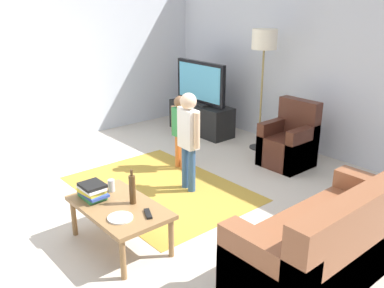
{
  "coord_description": "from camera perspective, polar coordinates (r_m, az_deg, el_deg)",
  "views": [
    {
      "loc": [
        3.39,
        -2.3,
        2.24
      ],
      "look_at": [
        0.0,
        0.6,
        0.65
      ],
      "focal_mm": 39.45,
      "sensor_mm": 36.0,
      "label": 1
    }
  ],
  "objects": [
    {
      "name": "child_near_tv",
      "position": [
        5.57,
        -1.6,
        2.51
      ],
      "size": [
        0.34,
        0.16,
        1.0
      ],
      "color": "orange",
      "rests_on": "ground"
    },
    {
      "name": "wall_left",
      "position": [
        6.85,
        -20.93,
        10.89
      ],
      "size": [
        0.12,
        6.0,
        2.7
      ],
      "primitive_type": "cube",
      "color": "silver",
      "rests_on": "ground"
    },
    {
      "name": "tv_stand",
      "position": [
        7.18,
        1.24,
        3.48
      ],
      "size": [
        1.2,
        0.44,
        0.5
      ],
      "color": "black",
      "rests_on": "ground"
    },
    {
      "name": "bottle",
      "position": [
        3.9,
        -8.07,
        -6.06
      ],
      "size": [
        0.06,
        0.06,
        0.33
      ],
      "color": "#4C3319",
      "rests_on": "coffee_table"
    },
    {
      "name": "armchair",
      "position": [
        5.93,
        13.09,
        -0.02
      ],
      "size": [
        0.6,
        0.6,
        0.9
      ],
      "color": "#472319",
      "rests_on": "ground"
    },
    {
      "name": "plate",
      "position": [
        3.73,
        -9.67,
        -9.81
      ],
      "size": [
        0.22,
        0.22,
        0.02
      ],
      "color": "white",
      "rests_on": "coffee_table"
    },
    {
      "name": "floor_lamp",
      "position": [
        6.23,
        9.73,
        12.94
      ],
      "size": [
        0.36,
        0.36,
        1.78
      ],
      "color": "#262626",
      "rests_on": "ground"
    },
    {
      "name": "book_stack",
      "position": [
        4.09,
        -13.33,
        -6.21
      ],
      "size": [
        0.3,
        0.21,
        0.15
      ],
      "color": "#388C4C",
      "rests_on": "coffee_table"
    },
    {
      "name": "ground",
      "position": [
        4.67,
        -5.68,
        -9.15
      ],
      "size": [
        7.8,
        7.8,
        0.0
      ],
      "primitive_type": "plane",
      "color": "beige"
    },
    {
      "name": "child_center",
      "position": [
        4.89,
        -0.49,
        1.48
      ],
      "size": [
        0.4,
        0.19,
        1.19
      ],
      "color": "#33598C",
      "rests_on": "ground"
    },
    {
      "name": "soda_can",
      "position": [
        4.2,
        -10.84,
        -5.53
      ],
      "size": [
        0.07,
        0.07,
        0.12
      ],
      "primitive_type": "cylinder",
      "color": "silver",
      "rests_on": "coffee_table"
    },
    {
      "name": "tv",
      "position": [
        7.02,
        1.14,
        8.18
      ],
      "size": [
        1.1,
        0.28,
        0.71
      ],
      "color": "black",
      "rests_on": "tv_stand"
    },
    {
      "name": "coffee_table",
      "position": [
        3.97,
        -9.8,
        -8.77
      ],
      "size": [
        1.0,
        0.6,
        0.42
      ],
      "color": "olive",
      "rests_on": "ground"
    },
    {
      "name": "wall_back",
      "position": [
        6.35,
        17.01,
        10.73
      ],
      "size": [
        6.0,
        0.12,
        2.7
      ],
      "primitive_type": "cube",
      "color": "silver",
      "rests_on": "ground"
    },
    {
      "name": "couch",
      "position": [
        3.79,
        18.81,
        -12.52
      ],
      "size": [
        0.8,
        1.8,
        0.86
      ],
      "color": "brown",
      "rests_on": "ground"
    },
    {
      "name": "tv_remote",
      "position": [
        3.75,
        -5.97,
        -9.36
      ],
      "size": [
        0.17,
        0.11,
        0.02
      ],
      "primitive_type": "cube",
      "rotation": [
        0.0,
        0.0,
        -0.43
      ],
      "color": "black",
      "rests_on": "coffee_table"
    },
    {
      "name": "area_rug",
      "position": [
        5.18,
        -4.32,
        -6.01
      ],
      "size": [
        2.2,
        1.6,
        0.01
      ],
      "primitive_type": "cube",
      "color": "#B28C33",
      "rests_on": "ground"
    }
  ]
}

